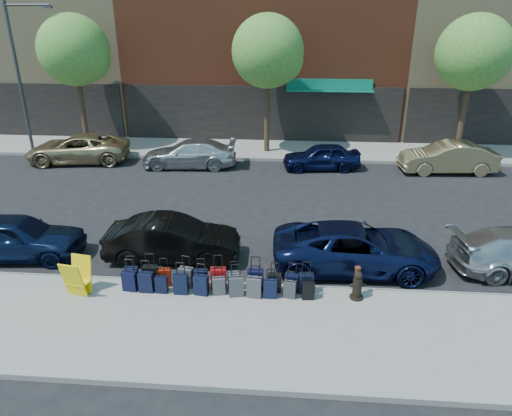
# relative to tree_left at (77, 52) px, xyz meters

# --- Properties ---
(ground) EXTENTS (120.00, 120.00, 0.00)m
(ground) POSITION_rel_tree_left_xyz_m (9.86, -9.50, -5.41)
(ground) COLOR black
(ground) RESTS_ON ground
(sidewalk_near) EXTENTS (60.00, 4.00, 0.15)m
(sidewalk_near) POSITION_rel_tree_left_xyz_m (9.86, -16.00, -5.34)
(sidewalk_near) COLOR gray
(sidewalk_near) RESTS_ON ground
(sidewalk_far) EXTENTS (60.00, 4.00, 0.15)m
(sidewalk_far) POSITION_rel_tree_left_xyz_m (9.86, 0.50, -5.34)
(sidewalk_far) COLOR gray
(sidewalk_far) RESTS_ON ground
(curb_near) EXTENTS (60.00, 0.08, 0.15)m
(curb_near) POSITION_rel_tree_left_xyz_m (9.86, -13.98, -5.34)
(curb_near) COLOR gray
(curb_near) RESTS_ON ground
(curb_far) EXTENTS (60.00, 0.08, 0.15)m
(curb_far) POSITION_rel_tree_left_xyz_m (9.86, -1.52, -5.34)
(curb_far) COLOR gray
(curb_far) RESTS_ON ground
(building_left) EXTENTS (15.00, 12.12, 16.00)m
(building_left) POSITION_rel_tree_left_xyz_m (-6.14, 8.48, 2.57)
(building_left) COLOR tan
(building_left) RESTS_ON ground
(tree_left) EXTENTS (3.80, 3.80, 7.27)m
(tree_left) POSITION_rel_tree_left_xyz_m (0.00, 0.00, 0.00)
(tree_left) COLOR black
(tree_left) RESTS_ON sidewalk_far
(tree_center) EXTENTS (3.80, 3.80, 7.27)m
(tree_center) POSITION_rel_tree_left_xyz_m (10.50, 0.00, 0.00)
(tree_center) COLOR black
(tree_center) RESTS_ON sidewalk_far
(tree_right) EXTENTS (3.80, 3.80, 7.27)m
(tree_right) POSITION_rel_tree_left_xyz_m (21.00, 0.00, 0.00)
(tree_right) COLOR black
(tree_right) RESTS_ON sidewalk_far
(streetlight) EXTENTS (2.59, 0.18, 8.00)m
(streetlight) POSITION_rel_tree_left_xyz_m (-2.94, -0.70, -0.75)
(streetlight) COLOR #333338
(streetlight) RESTS_ON sidewalk_far
(suitcase_front_0) EXTENTS (0.40, 0.25, 0.91)m
(suitcase_front_0) POSITION_rel_tree_left_xyz_m (7.35, -14.32, -4.98)
(suitcase_front_0) COLOR black
(suitcase_front_0) RESTS_ON sidewalk_near
(suitcase_front_1) EXTENTS (0.42, 0.25, 0.99)m
(suitcase_front_1) POSITION_rel_tree_left_xyz_m (7.90, -14.30, -4.95)
(suitcase_front_1) COLOR black
(suitcase_front_1) RESTS_ON sidewalk_near
(suitcase_front_2) EXTENTS (0.38, 0.25, 0.86)m
(suitcase_front_2) POSITION_rel_tree_left_xyz_m (8.29, -14.28, -4.99)
(suitcase_front_2) COLOR maroon
(suitcase_front_2) RESTS_ON sidewalk_near
(suitcase_front_3) EXTENTS (0.42, 0.28, 0.94)m
(suitcase_front_3) POSITION_rel_tree_left_xyz_m (8.91, -14.26, -4.97)
(suitcase_front_3) COLOR #414046
(suitcase_front_3) RESTS_ON sidewalk_near
(suitcase_front_4) EXTENTS (0.39, 0.23, 0.90)m
(suitcase_front_4) POSITION_rel_tree_left_xyz_m (9.35, -14.29, -4.98)
(suitcase_front_4) COLOR black
(suitcase_front_4) RESTS_ON sidewalk_near
(suitcase_front_5) EXTENTS (0.45, 0.28, 1.03)m
(suitcase_front_5) POSITION_rel_tree_left_xyz_m (9.84, -14.30, -4.94)
(suitcase_front_5) COLOR #9E0A0D
(suitcase_front_5) RESTS_ON sidewalk_near
(suitcase_front_6) EXTENTS (0.38, 0.24, 0.85)m
(suitcase_front_6) POSITION_rel_tree_left_xyz_m (10.28, -14.28, -4.99)
(suitcase_front_6) COLOR #404046
(suitcase_front_6) RESTS_ON sidewalk_near
(suitcase_front_7) EXTENTS (0.43, 0.25, 1.03)m
(suitcase_front_7) POSITION_rel_tree_left_xyz_m (10.88, -14.31, -4.94)
(suitcase_front_7) COLOR black
(suitcase_front_7) RESTS_ON sidewalk_near
(suitcase_front_8) EXTENTS (0.37, 0.21, 0.88)m
(suitcase_front_8) POSITION_rel_tree_left_xyz_m (11.41, -14.32, -4.98)
(suitcase_front_8) COLOR black
(suitcase_front_8) RESTS_ON sidewalk_near
(suitcase_front_9) EXTENTS (0.39, 0.26, 0.88)m
(suitcase_front_9) POSITION_rel_tree_left_xyz_m (11.89, -14.31, -4.98)
(suitcase_front_9) COLOR black
(suitcase_front_9) RESTS_ON sidewalk_near
(suitcase_front_10) EXTENTS (0.40, 0.24, 0.94)m
(suitcase_front_10) POSITION_rel_tree_left_xyz_m (12.28, -14.31, -4.97)
(suitcase_front_10) COLOR black
(suitcase_front_10) RESTS_ON sidewalk_near
(suitcase_back_0) EXTENTS (0.42, 0.27, 0.95)m
(suitcase_back_0) POSITION_rel_tree_left_xyz_m (7.39, -14.58, -4.97)
(suitcase_back_0) COLOR black
(suitcase_back_0) RESTS_ON sidewalk_near
(suitcase_back_1) EXTENTS (0.40, 0.23, 0.94)m
(suitcase_back_1) POSITION_rel_tree_left_xyz_m (7.86, -14.61, -4.97)
(suitcase_back_1) COLOR black
(suitcase_back_1) RESTS_ON sidewalk_near
(suitcase_back_2) EXTENTS (0.33, 0.20, 0.79)m
(suitcase_back_2) POSITION_rel_tree_left_xyz_m (8.30, -14.62, -5.02)
(suitcase_back_2) COLOR black
(suitcase_back_2) RESTS_ON sidewalk_near
(suitcase_back_3) EXTENTS (0.39, 0.23, 0.94)m
(suitcase_back_3) POSITION_rel_tree_left_xyz_m (8.84, -14.62, -4.97)
(suitcase_back_3) COLOR black
(suitcase_back_3) RESTS_ON sidewalk_near
(suitcase_back_4) EXTENTS (0.42, 0.28, 0.92)m
(suitcase_back_4) POSITION_rel_tree_left_xyz_m (9.41, -14.62, -4.97)
(suitcase_back_4) COLOR black
(suitcase_back_4) RESTS_ON sidewalk_near
(suitcase_back_5) EXTENTS (0.38, 0.27, 0.83)m
(suitcase_back_5) POSITION_rel_tree_left_xyz_m (9.89, -14.58, -5.00)
(suitcase_back_5) COLOR #414146
(suitcase_back_5) RESTS_ON sidewalk_near
(suitcase_back_6) EXTENTS (0.43, 0.30, 0.94)m
(suitcase_back_6) POSITION_rel_tree_left_xyz_m (10.38, -14.61, -4.97)
(suitcase_back_6) COLOR #3B3B40
(suitcase_back_6) RESTS_ON sidewalk_near
(suitcase_back_7) EXTENTS (0.42, 0.27, 0.95)m
(suitcase_back_7) POSITION_rel_tree_left_xyz_m (10.88, -14.63, -4.97)
(suitcase_back_7) COLOR #3F3F44
(suitcase_back_7) RESTS_ON sidewalk_near
(suitcase_back_8) EXTENTS (0.36, 0.21, 0.85)m
(suitcase_back_8) POSITION_rel_tree_left_xyz_m (11.31, -14.62, -5.00)
(suitcase_back_8) COLOR black
(suitcase_back_8) RESTS_ON sidewalk_near
(suitcase_back_9) EXTENTS (0.36, 0.24, 0.79)m
(suitcase_back_9) POSITION_rel_tree_left_xyz_m (11.84, -14.58, -5.02)
(suitcase_back_9) COLOR #343438
(suitcase_back_9) RESTS_ON sidewalk_near
(suitcase_back_10) EXTENTS (0.35, 0.22, 0.80)m
(suitcase_back_10) POSITION_rel_tree_left_xyz_m (12.34, -14.61, -5.01)
(suitcase_back_10) COLOR black
(suitcase_back_10) RESTS_ON sidewalk_near
(fire_hydrant) EXTENTS (0.42, 0.37, 0.82)m
(fire_hydrant) POSITION_rel_tree_left_xyz_m (13.66, -14.48, -4.89)
(fire_hydrant) COLOR black
(fire_hydrant) RESTS_ON sidewalk_near
(bollard) EXTENTS (0.16, 0.16, 0.88)m
(bollard) POSITION_rel_tree_left_xyz_m (13.65, -14.35, -4.81)
(bollard) COLOR #38190C
(bollard) RESTS_ON sidewalk_near
(display_rack) EXTENTS (0.70, 0.75, 1.06)m
(display_rack) POSITION_rel_tree_left_xyz_m (6.05, -14.88, -4.74)
(display_rack) COLOR yellow
(display_rack) RESTS_ON sidewalk_near
(car_near_0) EXTENTS (4.40, 2.08, 1.45)m
(car_near_0) POSITION_rel_tree_left_xyz_m (3.04, -12.76, -4.69)
(car_near_0) COLOR #0B1733
(car_near_0) RESTS_ON ground
(car_near_1) EXTENTS (4.29, 1.66, 1.39)m
(car_near_1) POSITION_rel_tree_left_xyz_m (8.09, -12.47, -4.72)
(car_near_1) COLOR black
(car_near_1) RESTS_ON ground
(car_near_2) EXTENTS (5.07, 2.41, 1.40)m
(car_near_2) POSITION_rel_tree_left_xyz_m (13.81, -12.58, -4.71)
(car_near_2) COLOR #0D1539
(car_near_2) RESTS_ON ground
(car_far_0) EXTENTS (5.56, 3.12, 1.47)m
(car_far_0) POSITION_rel_tree_left_xyz_m (0.43, -2.46, -4.68)
(car_far_0) COLOR tan
(car_far_0) RESTS_ON ground
(car_far_1) EXTENTS (4.90, 2.21, 1.39)m
(car_far_1) POSITION_rel_tree_left_xyz_m (6.53, -2.82, -4.72)
(car_far_1) COLOR silver
(car_far_1) RESTS_ON ground
(car_far_2) EXTENTS (4.03, 1.98, 1.32)m
(car_far_2) POSITION_rel_tree_left_xyz_m (13.30, -2.70, -4.75)
(car_far_2) COLOR #0C1136
(car_far_2) RESTS_ON ground
(car_far_3) EXTENTS (4.73, 1.91, 1.53)m
(car_far_3) POSITION_rel_tree_left_xyz_m (19.51, -2.71, -4.65)
(car_far_3) COLOR tan
(car_far_3) RESTS_ON ground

